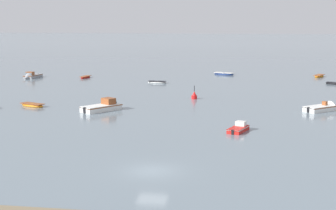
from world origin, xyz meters
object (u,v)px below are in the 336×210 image
object	(u,v)px
motorboat_moored_3	(31,77)
rowboat_moored_5	(224,74)
rowboat_moored_0	(157,82)
motorboat_moored_5	(107,107)
rowboat_moored_4	(319,76)
rowboat_moored_6	(32,105)
rowboat_moored_7	(85,77)
channel_buoy	(194,96)
rowboat_moored_1	(335,84)
motorboat_moored_1	(240,128)
motorboat_moored_2	(325,108)

from	to	relation	value
motorboat_moored_3	rowboat_moored_5	distance (m)	42.30
rowboat_moored_0	motorboat_moored_5	xyz separation A→B (m)	(-1.73, -30.58, 0.21)
rowboat_moored_4	rowboat_moored_5	xyz separation A→B (m)	(-20.69, 1.06, 0.02)
rowboat_moored_6	rowboat_moored_7	bearing A→B (deg)	-61.00
rowboat_moored_4	rowboat_moored_6	size ratio (longest dim) A/B	1.06
rowboat_moored_5	channel_buoy	world-z (taller)	channel_buoy
rowboat_moored_1	rowboat_moored_4	bearing A→B (deg)	-57.36
rowboat_moored_4	rowboat_moored_6	world-z (taller)	rowboat_moored_4
rowboat_moored_0	rowboat_moored_1	size ratio (longest dim) A/B	1.07
rowboat_moored_5	motorboat_moored_1	bearing A→B (deg)	-65.41
rowboat_moored_6	channel_buoy	size ratio (longest dim) A/B	1.86
rowboat_moored_0	rowboat_moored_1	distance (m)	34.40
motorboat_moored_5	rowboat_moored_0	bearing A→B (deg)	33.22
motorboat_moored_1	rowboat_moored_4	bearing A→B (deg)	3.43
rowboat_moored_4	motorboat_moored_5	world-z (taller)	motorboat_moored_5
motorboat_moored_3	motorboat_moored_2	bearing A→B (deg)	68.72
rowboat_moored_1	rowboat_moored_7	bearing A→B (deg)	23.64
motorboat_moored_3	motorboat_moored_5	xyz separation A→B (m)	(26.23, -34.68, 0.05)
rowboat_moored_6	channel_buoy	distance (m)	24.75
rowboat_moored_0	motorboat_moored_2	bearing A→B (deg)	139.60
rowboat_moored_0	motorboat_moored_1	xyz separation A→B (m)	(16.73, -41.10, 0.07)
rowboat_moored_1	motorboat_moored_2	distance (m)	30.33
rowboat_moored_0	rowboat_moored_5	xyz separation A→B (m)	(12.31, 17.08, 0.04)
motorboat_moored_5	channel_buoy	bearing A→B (deg)	-6.69
motorboat_moored_5	rowboat_moored_7	bearing A→B (deg)	58.46
motorboat_moored_1	rowboat_moored_7	xyz separation A→B (m)	(-33.42, 47.56, -0.08)
motorboat_moored_3	rowboat_moored_6	distance (m)	36.62
rowboat_moored_1	rowboat_moored_4	world-z (taller)	rowboat_moored_4
motorboat_moored_1	rowboat_moored_5	world-z (taller)	motorboat_moored_1
motorboat_moored_2	rowboat_moored_6	distance (m)	41.45
motorboat_moored_3	rowboat_moored_5	world-z (taller)	motorboat_moored_3
rowboat_moored_0	rowboat_moored_4	bearing A→B (deg)	-151.48
rowboat_moored_5	rowboat_moored_1	bearing A→B (deg)	-11.68
rowboat_moored_0	motorboat_moored_3	distance (m)	28.26
rowboat_moored_5	motorboat_moored_3	bearing A→B (deg)	-141.90
channel_buoy	motorboat_moored_1	bearing A→B (deg)	-71.40
rowboat_moored_5	rowboat_moored_7	xyz separation A→B (m)	(-29.00, -10.62, -0.04)
rowboat_moored_5	channel_buoy	distance (m)	36.08
motorboat_moored_5	channel_buoy	distance (m)	16.05
rowboat_moored_0	rowboat_moored_6	world-z (taller)	rowboat_moored_6
rowboat_moored_1	motorboat_moored_3	world-z (taller)	motorboat_moored_3
rowboat_moored_5	rowboat_moored_7	size ratio (longest dim) A/B	1.27
motorboat_moored_2	rowboat_moored_7	size ratio (longest dim) A/B	1.49
rowboat_moored_5	rowboat_moored_4	bearing A→B (deg)	17.30
motorboat_moored_2	rowboat_moored_6	size ratio (longest dim) A/B	1.35
motorboat_moored_5	motorboat_moored_2	bearing A→B (deg)	-45.40
rowboat_moored_4	rowboat_moored_5	bearing A→B (deg)	111.59
motorboat_moored_3	motorboat_moored_5	world-z (taller)	motorboat_moored_5
motorboat_moored_2	motorboat_moored_5	world-z (taller)	motorboat_moored_5
motorboat_moored_3	rowboat_moored_7	distance (m)	11.51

